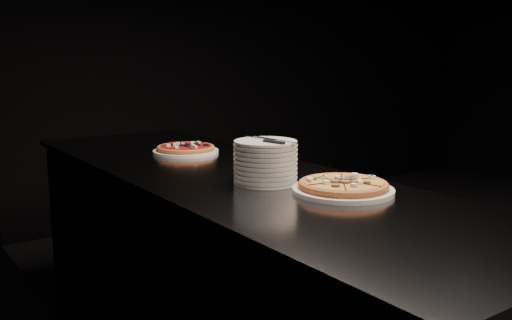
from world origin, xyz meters
TOP-DOWN VIEW (x-y plane):
  - wall_left at (-2.50, 0.00)m, footprint 0.02×5.00m
  - wall_back at (0.00, 2.50)m, footprint 5.00×0.02m
  - counter at (-2.13, 0.00)m, footprint 0.74×2.44m
  - pizza_mushroom at (-2.00, -0.44)m, footprint 0.33×0.33m
  - pizza_tomato at (-2.06, 0.49)m, footprint 0.32×0.32m
  - plate_stack at (-2.12, -0.18)m, footprint 0.21×0.21m
  - cutlery at (-2.11, -0.20)m, footprint 0.07×0.23m
  - ramekin at (-2.01, 0.04)m, footprint 0.08×0.08m

SIDE VIEW (x-z plane):
  - counter at x=-2.13m, z-range 0.00..0.92m
  - pizza_tomato at x=-2.06m, z-range 0.92..0.95m
  - pizza_mushroom at x=-2.00m, z-range 0.92..0.96m
  - ramekin at x=-2.01m, z-range 0.92..0.99m
  - plate_stack at x=-2.12m, z-range 0.92..1.06m
  - cutlery at x=-2.11m, z-range 1.06..1.07m
  - wall_left at x=-2.50m, z-range 0.00..2.80m
  - wall_back at x=0.00m, z-range 0.00..2.80m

